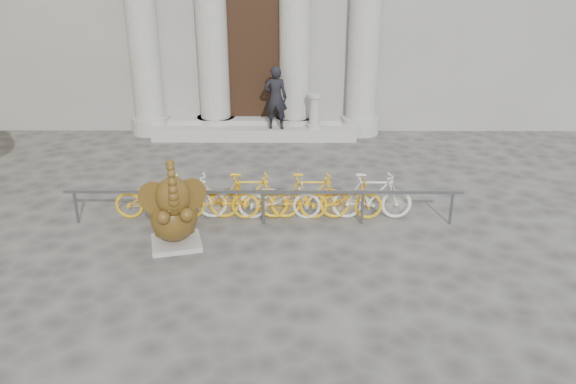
{
  "coord_description": "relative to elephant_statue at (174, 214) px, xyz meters",
  "views": [
    {
      "loc": [
        1.09,
        -6.83,
        5.09
      ],
      "look_at": [
        1.04,
        2.53,
        1.1
      ],
      "focal_mm": 35.0,
      "sensor_mm": 36.0,
      "label": 1
    }
  ],
  "objects": [
    {
      "name": "entrance_steps",
      "position": [
        1.07,
        6.89,
        -0.48
      ],
      "size": [
        6.0,
        1.2,
        0.36
      ],
      "primitive_type": "cube",
      "color": "#A8A59E",
      "rests_on": "ground"
    },
    {
      "name": "balustrade_post",
      "position": [
        2.83,
        6.59,
        0.16
      ],
      "size": [
        0.41,
        0.41,
        1.01
      ],
      "color": "#A8A59E",
      "rests_on": "entrance_steps"
    },
    {
      "name": "elephant_statue",
      "position": [
        0.0,
        0.0,
        0.0
      ],
      "size": [
        1.19,
        1.43,
        1.82
      ],
      "rotation": [
        0.0,
        0.0,
        0.26
      ],
      "color": "#A8A59E",
      "rests_on": "ground"
    },
    {
      "name": "bike_rack",
      "position": [
        1.59,
        1.22,
        -0.16
      ],
      "size": [
        8.0,
        0.53,
        1.0
      ],
      "color": "slate",
      "rests_on": "ground"
    },
    {
      "name": "ground",
      "position": [
        1.07,
        -2.51,
        -0.66
      ],
      "size": [
        80.0,
        80.0,
        0.0
      ],
      "primitive_type": "plane",
      "color": "#474442",
      "rests_on": "ground"
    },
    {
      "name": "pedestrian",
      "position": [
        1.71,
        6.54,
        0.61
      ],
      "size": [
        0.68,
        0.46,
        1.82
      ],
      "primitive_type": "imported",
      "rotation": [
        0.0,
        0.0,
        3.11
      ],
      "color": "black",
      "rests_on": "entrance_steps"
    }
  ]
}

